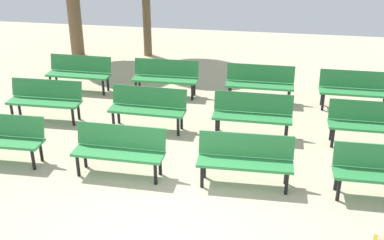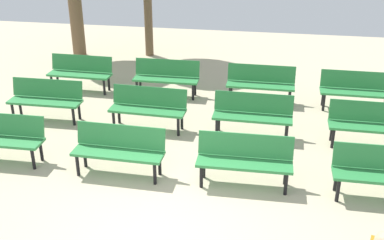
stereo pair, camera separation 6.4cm
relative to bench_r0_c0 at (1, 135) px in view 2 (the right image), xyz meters
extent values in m
plane|color=#BCAD8E|center=(3.35, -1.64, -0.50)|extent=(24.00, 24.00, 0.00)
cube|color=#2D8442|center=(0.00, 0.12, 0.17)|extent=(1.60, 0.14, 0.40)
cylinder|color=black|center=(0.70, -0.23, -0.30)|extent=(0.06, 0.06, 0.40)
cylinder|color=black|center=(0.70, 0.09, -0.30)|extent=(0.06, 0.06, 0.40)
cube|color=#2D8442|center=(2.28, -0.16, -0.07)|extent=(1.61, 0.48, 0.05)
cube|color=#2D8442|center=(2.29, 0.04, 0.17)|extent=(1.60, 0.16, 0.40)
cylinder|color=black|center=(1.58, -0.30, -0.30)|extent=(0.06, 0.06, 0.40)
cylinder|color=black|center=(2.98, -0.34, -0.30)|extent=(0.06, 0.06, 0.40)
cylinder|color=black|center=(1.59, 0.02, -0.30)|extent=(0.06, 0.06, 0.40)
cylinder|color=black|center=(2.99, -0.02, -0.30)|extent=(0.06, 0.06, 0.40)
cube|color=#2D8442|center=(4.47, -0.13, -0.07)|extent=(1.61, 0.47, 0.05)
cube|color=#2D8442|center=(4.46, 0.07, 0.17)|extent=(1.60, 0.15, 0.40)
cylinder|color=black|center=(3.77, -0.30, -0.30)|extent=(0.06, 0.06, 0.40)
cylinder|color=black|center=(5.17, -0.28, -0.30)|extent=(0.06, 0.06, 0.40)
cylinder|color=black|center=(3.77, 0.02, -0.30)|extent=(0.06, 0.06, 0.40)
cylinder|color=black|center=(5.17, 0.04, -0.30)|extent=(0.06, 0.06, 0.40)
cube|color=#2D8442|center=(6.69, -0.17, -0.07)|extent=(1.60, 0.45, 0.05)
cube|color=#2D8442|center=(6.69, 0.03, 0.17)|extent=(1.60, 0.13, 0.40)
cylinder|color=black|center=(5.99, -0.33, -0.30)|extent=(0.06, 0.06, 0.40)
cylinder|color=black|center=(5.99, -0.01, -0.30)|extent=(0.06, 0.06, 0.40)
cube|color=#2D8442|center=(-0.01, 1.80, -0.07)|extent=(1.60, 0.45, 0.05)
cube|color=#2D8442|center=(-0.02, 2.00, 0.17)|extent=(1.60, 0.13, 0.40)
cylinder|color=black|center=(-0.71, 1.63, -0.30)|extent=(0.06, 0.06, 0.40)
cylinder|color=black|center=(0.69, 1.64, -0.30)|extent=(0.06, 0.06, 0.40)
cylinder|color=black|center=(-0.72, 1.95, -0.30)|extent=(0.06, 0.06, 0.40)
cylinder|color=black|center=(0.68, 1.96, -0.30)|extent=(0.06, 0.06, 0.40)
cube|color=#2D8442|center=(2.31, 1.73, -0.07)|extent=(1.62, 0.50, 0.05)
cube|color=#2D8442|center=(2.32, 1.93, 0.17)|extent=(1.60, 0.18, 0.40)
cylinder|color=black|center=(1.60, 1.60, -0.30)|extent=(0.06, 0.06, 0.40)
cylinder|color=black|center=(3.00, 1.54, -0.30)|extent=(0.06, 0.06, 0.40)
cylinder|color=black|center=(1.61, 1.92, -0.30)|extent=(0.06, 0.06, 0.40)
cylinder|color=black|center=(3.01, 1.86, -0.30)|extent=(0.06, 0.06, 0.40)
cube|color=#2D8442|center=(4.49, 1.75, -0.07)|extent=(1.61, 0.46, 0.05)
cube|color=#2D8442|center=(4.49, 1.95, 0.17)|extent=(1.60, 0.14, 0.40)
cylinder|color=black|center=(3.79, 1.60, -0.30)|extent=(0.06, 0.06, 0.40)
cylinder|color=black|center=(5.19, 1.59, -0.30)|extent=(0.06, 0.06, 0.40)
cylinder|color=black|center=(3.79, 1.92, -0.30)|extent=(0.06, 0.06, 0.40)
cylinder|color=black|center=(5.19, 1.91, -0.30)|extent=(0.06, 0.06, 0.40)
cube|color=#2D8442|center=(6.78, 1.69, -0.07)|extent=(1.61, 0.46, 0.05)
cube|color=#2D8442|center=(6.78, 1.89, 0.17)|extent=(1.60, 0.14, 0.40)
cylinder|color=black|center=(6.08, 1.54, -0.30)|extent=(0.06, 0.06, 0.40)
cylinder|color=black|center=(6.08, 1.86, -0.30)|extent=(0.06, 0.06, 0.40)
cube|color=#2D8442|center=(0.05, 3.61, -0.07)|extent=(1.61, 0.48, 0.05)
cube|color=#2D8442|center=(0.05, 3.81, 0.17)|extent=(1.60, 0.16, 0.40)
cylinder|color=black|center=(-0.66, 3.47, -0.30)|extent=(0.06, 0.06, 0.40)
cylinder|color=black|center=(0.74, 3.43, -0.30)|extent=(0.06, 0.06, 0.40)
cylinder|color=black|center=(-0.65, 3.79, -0.30)|extent=(0.06, 0.06, 0.40)
cylinder|color=black|center=(0.75, 3.75, -0.30)|extent=(0.06, 0.06, 0.40)
cube|color=#2D8442|center=(2.27, 3.64, -0.07)|extent=(1.60, 0.45, 0.05)
cube|color=#2D8442|center=(2.27, 3.84, 0.17)|extent=(1.60, 0.14, 0.40)
cylinder|color=black|center=(1.57, 3.47, -0.30)|extent=(0.06, 0.06, 0.40)
cylinder|color=black|center=(2.97, 3.49, -0.30)|extent=(0.06, 0.06, 0.40)
cylinder|color=black|center=(1.57, 3.79, -0.30)|extent=(0.06, 0.06, 0.40)
cylinder|color=black|center=(2.97, 3.81, -0.30)|extent=(0.06, 0.06, 0.40)
cube|color=#2D8442|center=(4.57, 3.61, -0.07)|extent=(1.60, 0.45, 0.05)
cube|color=#2D8442|center=(4.57, 3.81, 0.17)|extent=(1.60, 0.14, 0.40)
cylinder|color=black|center=(3.87, 3.46, -0.30)|extent=(0.06, 0.06, 0.40)
cylinder|color=black|center=(5.27, 3.45, -0.30)|extent=(0.06, 0.06, 0.40)
cylinder|color=black|center=(3.87, 3.78, -0.30)|extent=(0.06, 0.06, 0.40)
cylinder|color=black|center=(5.27, 3.77, -0.30)|extent=(0.06, 0.06, 0.40)
cube|color=#2D8442|center=(6.74, 3.53, -0.07)|extent=(1.60, 0.45, 0.05)
cube|color=#2D8442|center=(6.74, 3.73, 0.17)|extent=(1.60, 0.13, 0.40)
cylinder|color=black|center=(6.04, 3.38, -0.30)|extent=(0.06, 0.06, 0.40)
cylinder|color=black|center=(6.04, 3.70, -0.30)|extent=(0.06, 0.06, 0.40)
cylinder|color=brown|center=(-1.15, 6.50, 1.04)|extent=(0.40, 0.40, 3.09)
cylinder|color=brown|center=(0.99, 6.90, 0.96)|extent=(0.25, 0.25, 2.92)
camera|label=1|loc=(4.74, -7.08, 3.92)|focal=44.56mm
camera|label=2|loc=(4.81, -7.07, 3.92)|focal=44.56mm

